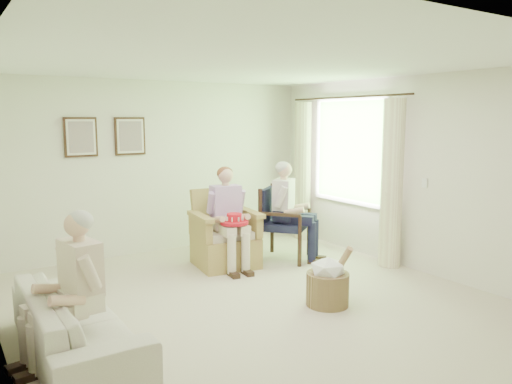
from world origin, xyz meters
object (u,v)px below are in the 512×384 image
at_px(red_hat, 234,220).
at_px(hatbox, 328,281).
at_px(wicker_armchair, 224,242).
at_px(person_dark, 289,204).
at_px(person_sofa, 78,279).
at_px(wood_armchair, 282,220).
at_px(person_wicker, 229,211).
at_px(sofa, 77,322).

distance_m(red_hat, hatbox, 1.68).
height_order(wicker_armchair, person_dark, person_dark).
relative_size(person_dark, person_sofa, 1.12).
height_order(wood_armchair, person_dark, person_dark).
bearing_deg(red_hat, person_dark, 3.23).
bearing_deg(wicker_armchair, person_wicker, -82.75).
distance_m(wicker_armchair, person_dark, 1.07).
height_order(sofa, red_hat, red_hat).
bearing_deg(person_wicker, wicker_armchair, 97.25).
relative_size(wood_armchair, hatbox, 1.50).
distance_m(person_wicker, red_hat, 0.23).
xyz_separation_m(wicker_armchair, person_dark, (0.90, -0.29, 0.49)).
distance_m(wicker_armchair, red_hat, 0.50).
height_order(person_wicker, person_dark, person_dark).
relative_size(person_wicker, person_dark, 0.97).
bearing_deg(wood_armchair, hatbox, -149.82).
xyz_separation_m(person_dark, person_sofa, (-3.28, -1.46, -0.12)).
distance_m(wood_armchair, hatbox, 1.97).
relative_size(person_wicker, person_sofa, 1.09).
distance_m(person_dark, person_sofa, 3.59).
distance_m(sofa, person_dark, 3.58).
distance_m(person_wicker, person_dark, 0.91).
distance_m(wood_armchair, sofa, 3.62).
relative_size(wood_armchair, sofa, 0.52).
xyz_separation_m(wood_armchair, sofa, (-3.28, -1.52, -0.28)).
xyz_separation_m(sofa, person_dark, (3.28, 1.35, 0.54)).
relative_size(wicker_armchair, hatbox, 1.54).
bearing_deg(wicker_armchair, red_hat, -88.22).
height_order(wicker_armchair, red_hat, wicker_armchair).
distance_m(person_sofa, red_hat, 2.73).
relative_size(red_hat, hatbox, 0.54).
xyz_separation_m(person_sofa, hatbox, (2.59, -0.19, -0.44)).
bearing_deg(sofa, red_hat, -61.09).
height_order(wicker_armchair, person_wicker, person_wicker).
bearing_deg(person_dark, red_hat, 144.02).
bearing_deg(person_sofa, red_hat, 111.51).
relative_size(wicker_armchair, wood_armchair, 1.02).
relative_size(person_sofa, hatbox, 1.81).
bearing_deg(wicker_armchair, hatbox, -76.47).
height_order(wood_armchair, person_sofa, person_sofa).
relative_size(person_wicker, red_hat, 3.66).
xyz_separation_m(wood_armchair, person_dark, (0.00, -0.17, 0.26)).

